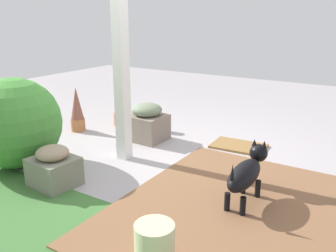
% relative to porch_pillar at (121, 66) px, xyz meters
% --- Properties ---
extents(ground_plane, '(12.00, 12.00, 0.00)m').
position_rel_porch_pillar_xyz_m(ground_plane, '(-0.42, -0.09, -1.07)').
color(ground_plane, '#A39C9E').
extents(brick_path, '(1.80, 2.40, 0.02)m').
position_rel_porch_pillar_xyz_m(brick_path, '(-1.51, 0.46, -1.06)').
color(brick_path, brown).
rests_on(brick_path, ground).
extents(porch_pillar, '(0.13, 0.13, 2.14)m').
position_rel_porch_pillar_xyz_m(porch_pillar, '(0.00, 0.00, 0.00)').
color(porch_pillar, white).
rests_on(porch_pillar, ground).
extents(stone_planter_nearest, '(0.49, 0.45, 0.50)m').
position_rel_porch_pillar_xyz_m(stone_planter_nearest, '(0.15, -0.67, -0.83)').
color(stone_planter_nearest, gray).
rests_on(stone_planter_nearest, ground).
extents(stone_planter_far, '(0.46, 0.42, 0.41)m').
position_rel_porch_pillar_xyz_m(stone_planter_far, '(0.13, 0.93, -0.88)').
color(stone_planter_far, slate).
rests_on(stone_planter_far, ground).
extents(round_shrub, '(0.99, 0.99, 0.99)m').
position_rel_porch_pillar_xyz_m(round_shrub, '(0.84, 0.80, -0.58)').
color(round_shrub, '#408634').
rests_on(round_shrub, ground).
extents(terracotta_pot_spiky, '(0.20, 0.20, 0.64)m').
position_rel_porch_pillar_xyz_m(terracotta_pot_spiky, '(1.22, -0.46, -0.77)').
color(terracotta_pot_spiky, '#AC673B').
rests_on(terracotta_pot_spiky, ground).
extents(terracotta_pot_tall, '(0.25, 0.25, 0.71)m').
position_rel_porch_pillar_xyz_m(terracotta_pot_tall, '(0.87, -1.03, -0.82)').
color(terracotta_pot_tall, '#9C5F3E').
rests_on(terracotta_pot_tall, ground).
extents(dog, '(0.20, 0.74, 0.51)m').
position_rel_porch_pillar_xyz_m(dog, '(-1.58, 0.26, -0.78)').
color(dog, black).
rests_on(dog, ground).
extents(ceramic_urn, '(0.26, 0.26, 0.37)m').
position_rel_porch_pillar_xyz_m(ceramic_urn, '(-1.44, 1.48, -0.88)').
color(ceramic_urn, beige).
rests_on(ceramic_urn, ground).
extents(doormat, '(0.68, 0.47, 0.03)m').
position_rel_porch_pillar_xyz_m(doormat, '(-1.00, -1.04, -1.06)').
color(doormat, olive).
rests_on(doormat, ground).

